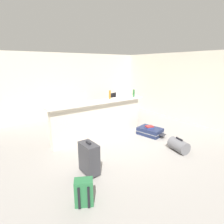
{
  "coord_description": "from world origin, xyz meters",
  "views": [
    {
      "loc": [
        -3.0,
        -3.85,
        2.09
      ],
      "look_at": [
        -0.17,
        0.11,
        0.79
      ],
      "focal_mm": 28.98,
      "sensor_mm": 36.0,
      "label": 1
    }
  ],
  "objects_px": {
    "dining_chair_near_partition": "(127,108)",
    "backpack_green": "(84,192)",
    "bottle_clear": "(85,97)",
    "duffel_bag_grey": "(179,145)",
    "grocery_bag": "(121,94)",
    "dining_chair_far_side": "(113,102)",
    "suitcase_upright_charcoal": "(89,158)",
    "bottle_white": "(52,102)",
    "book_stack": "(150,127)",
    "bottle_green": "(134,93)",
    "suitcase_flat_navy": "(150,131)",
    "bottle_amber": "(110,95)",
    "dining_table": "(119,102)"
  },
  "relations": [
    {
      "from": "bottle_amber",
      "to": "bottle_green",
      "type": "bearing_deg",
      "value": -8.78
    },
    {
      "from": "duffel_bag_grey",
      "to": "book_stack",
      "type": "xyz_separation_m",
      "value": [
        0.19,
        1.15,
        0.1
      ]
    },
    {
      "from": "grocery_bag",
      "to": "backpack_green",
      "type": "distance_m",
      "value": 3.26
    },
    {
      "from": "bottle_green",
      "to": "dining_table",
      "type": "distance_m",
      "value": 1.6
    },
    {
      "from": "backpack_green",
      "to": "bottle_white",
      "type": "bearing_deg",
      "value": 82.44
    },
    {
      "from": "suitcase_upright_charcoal",
      "to": "suitcase_flat_navy",
      "type": "bearing_deg",
      "value": 15.81
    },
    {
      "from": "dining_chair_near_partition",
      "to": "backpack_green",
      "type": "xyz_separation_m",
      "value": [
        -3.24,
        -2.86,
        -0.31
      ]
    },
    {
      "from": "bottle_green",
      "to": "suitcase_flat_navy",
      "type": "distance_m",
      "value": 1.27
    },
    {
      "from": "grocery_bag",
      "to": "dining_chair_near_partition",
      "type": "xyz_separation_m",
      "value": [
        0.91,
        0.81,
        -0.69
      ]
    },
    {
      "from": "dining_chair_near_partition",
      "to": "suitcase_flat_navy",
      "type": "height_order",
      "value": "dining_chair_near_partition"
    },
    {
      "from": "suitcase_flat_navy",
      "to": "backpack_green",
      "type": "height_order",
      "value": "backpack_green"
    },
    {
      "from": "dining_chair_far_side",
      "to": "backpack_green",
      "type": "height_order",
      "value": "dining_chair_far_side"
    },
    {
      "from": "bottle_green",
      "to": "grocery_bag",
      "type": "bearing_deg",
      "value": 173.47
    },
    {
      "from": "bottle_white",
      "to": "dining_table",
      "type": "bearing_deg",
      "value": 23.09
    },
    {
      "from": "book_stack",
      "to": "bottle_white",
      "type": "bearing_deg",
      "value": 163.53
    },
    {
      "from": "bottle_white",
      "to": "bottle_clear",
      "type": "bearing_deg",
      "value": -5.21
    },
    {
      "from": "book_stack",
      "to": "dining_table",
      "type": "bearing_deg",
      "value": 79.0
    },
    {
      "from": "backpack_green",
      "to": "grocery_bag",
      "type": "bearing_deg",
      "value": 41.3
    },
    {
      "from": "bottle_clear",
      "to": "suitcase_upright_charcoal",
      "type": "xyz_separation_m",
      "value": [
        -0.67,
        -1.39,
        -0.91
      ]
    },
    {
      "from": "suitcase_upright_charcoal",
      "to": "duffel_bag_grey",
      "type": "xyz_separation_m",
      "value": [
        2.24,
        -0.45,
        -0.18
      ]
    },
    {
      "from": "bottle_white",
      "to": "bottle_amber",
      "type": "height_order",
      "value": "bottle_amber"
    },
    {
      "from": "bottle_white",
      "to": "bottle_amber",
      "type": "bearing_deg",
      "value": -0.3
    },
    {
      "from": "bottle_green",
      "to": "duffel_bag_grey",
      "type": "xyz_separation_m",
      "value": [
        -0.09,
        -1.78,
        -1.06
      ]
    },
    {
      "from": "suitcase_flat_navy",
      "to": "duffel_bag_grey",
      "type": "distance_m",
      "value": 1.17
    },
    {
      "from": "dining_table",
      "to": "suitcase_flat_navy",
      "type": "relative_size",
      "value": 1.25
    },
    {
      "from": "backpack_green",
      "to": "book_stack",
      "type": "distance_m",
      "value": 3.19
    },
    {
      "from": "bottle_clear",
      "to": "dining_chair_far_side",
      "type": "bearing_deg",
      "value": 40.05
    },
    {
      "from": "bottle_green",
      "to": "bottle_white",
      "type": "bearing_deg",
      "value": 176.9
    },
    {
      "from": "bottle_green",
      "to": "dining_table",
      "type": "relative_size",
      "value": 0.21
    },
    {
      "from": "bottle_clear",
      "to": "book_stack",
      "type": "bearing_deg",
      "value": -21.47
    },
    {
      "from": "dining_chair_near_partition",
      "to": "suitcase_flat_navy",
      "type": "distance_m",
      "value": 1.58
    },
    {
      "from": "suitcase_upright_charcoal",
      "to": "backpack_green",
      "type": "bearing_deg",
      "value": -124.34
    },
    {
      "from": "bottle_clear",
      "to": "dining_table",
      "type": "distance_m",
      "value": 2.62
    },
    {
      "from": "grocery_bag",
      "to": "suitcase_flat_navy",
      "type": "distance_m",
      "value": 1.42
    },
    {
      "from": "dining_table",
      "to": "book_stack",
      "type": "relative_size",
      "value": 4.21
    },
    {
      "from": "bottle_clear",
      "to": "grocery_bag",
      "type": "distance_m",
      "value": 1.21
    },
    {
      "from": "grocery_bag",
      "to": "dining_chair_far_side",
      "type": "xyz_separation_m",
      "value": [
        1.05,
        1.91,
        -0.69
      ]
    },
    {
      "from": "grocery_bag",
      "to": "suitcase_upright_charcoal",
      "type": "relative_size",
      "value": 0.39
    },
    {
      "from": "bottle_clear",
      "to": "duffel_bag_grey",
      "type": "distance_m",
      "value": 2.65
    },
    {
      "from": "bottle_white",
      "to": "duffel_bag_grey",
      "type": "xyz_separation_m",
      "value": [
        2.41,
        -1.92,
        -1.05
      ]
    },
    {
      "from": "bottle_green",
      "to": "suitcase_flat_navy",
      "type": "xyz_separation_m",
      "value": [
        0.13,
        -0.64,
        -1.1
      ]
    },
    {
      "from": "bottle_amber",
      "to": "dining_table",
      "type": "height_order",
      "value": "bottle_amber"
    },
    {
      "from": "bottle_amber",
      "to": "book_stack",
      "type": "distance_m",
      "value": 1.54
    },
    {
      "from": "suitcase_upright_charcoal",
      "to": "book_stack",
      "type": "distance_m",
      "value": 2.53
    },
    {
      "from": "bottle_green",
      "to": "dining_chair_far_side",
      "type": "distance_m",
      "value": 2.16
    },
    {
      "from": "dining_table",
      "to": "backpack_green",
      "type": "distance_m",
      "value": 4.75
    },
    {
      "from": "dining_chair_far_side",
      "to": "backpack_green",
      "type": "bearing_deg",
      "value": -130.55
    },
    {
      "from": "dining_chair_far_side",
      "to": "suitcase_upright_charcoal",
      "type": "height_order",
      "value": "dining_chair_far_side"
    },
    {
      "from": "duffel_bag_grey",
      "to": "dining_chair_far_side",
      "type": "bearing_deg",
      "value": 79.53
    },
    {
      "from": "bottle_amber",
      "to": "dining_chair_far_side",
      "type": "bearing_deg",
      "value": 52.2
    }
  ]
}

